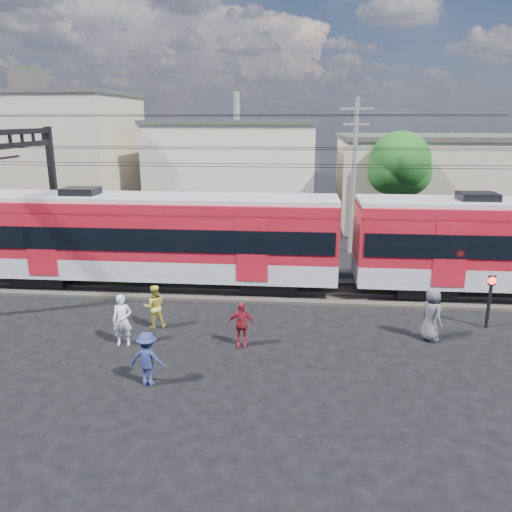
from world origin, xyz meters
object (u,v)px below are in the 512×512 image
object	(u,v)px
commuter_train	(159,236)
pedestrian_a	(122,320)
crossing_signal	(490,292)
pedestrian_c	(148,359)

from	to	relation	value
commuter_train	pedestrian_a	distance (m)	6.16
commuter_train	pedestrian_a	size ratio (longest dim) A/B	28.60
commuter_train	crossing_signal	bearing A→B (deg)	-14.49
crossing_signal	pedestrian_a	bearing A→B (deg)	-168.50
pedestrian_a	commuter_train	bearing A→B (deg)	82.82
commuter_train	crossing_signal	distance (m)	13.53
pedestrian_c	crossing_signal	bearing A→B (deg)	-148.48
commuter_train	pedestrian_c	xyz separation A→B (m)	(1.98, -8.46, -1.60)
commuter_train	crossing_signal	xyz separation A→B (m)	(13.07, -3.38, -1.02)
pedestrian_a	crossing_signal	distance (m)	12.98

